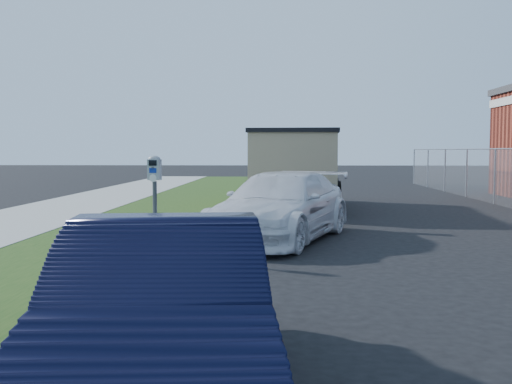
{
  "coord_description": "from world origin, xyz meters",
  "views": [
    {
      "loc": [
        -0.93,
        -9.78,
        1.75
      ],
      "look_at": [
        -1.4,
        1.0,
        1.0
      ],
      "focal_mm": 42.0,
      "sensor_mm": 36.0,
      "label": 1
    }
  ],
  "objects_px": {
    "white_wagon": "(281,206)",
    "dump_truck": "(296,163)",
    "parking_meter": "(155,182)",
    "navy_sedan": "(163,313)"
  },
  "relations": [
    {
      "from": "parking_meter",
      "to": "dump_truck",
      "type": "height_order",
      "value": "dump_truck"
    },
    {
      "from": "white_wagon",
      "to": "parking_meter",
      "type": "bearing_deg",
      "value": -114.63
    },
    {
      "from": "navy_sedan",
      "to": "dump_truck",
      "type": "height_order",
      "value": "dump_truck"
    },
    {
      "from": "white_wagon",
      "to": "dump_truck",
      "type": "xyz_separation_m",
      "value": [
        0.44,
        6.59,
        0.7
      ]
    },
    {
      "from": "parking_meter",
      "to": "white_wagon",
      "type": "xyz_separation_m",
      "value": [
        2.05,
        2.11,
        -0.58
      ]
    },
    {
      "from": "navy_sedan",
      "to": "white_wagon",
      "type": "bearing_deg",
      "value": 76.58
    },
    {
      "from": "parking_meter",
      "to": "white_wagon",
      "type": "bearing_deg",
      "value": 56.35
    },
    {
      "from": "navy_sedan",
      "to": "dump_truck",
      "type": "distance_m",
      "value": 14.35
    },
    {
      "from": "navy_sedan",
      "to": "dump_truck",
      "type": "relative_size",
      "value": 0.61
    },
    {
      "from": "white_wagon",
      "to": "dump_truck",
      "type": "relative_size",
      "value": 0.72
    }
  ]
}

